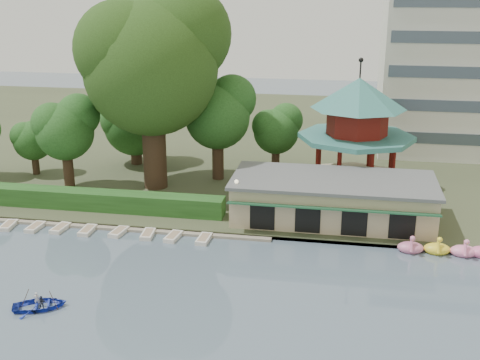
% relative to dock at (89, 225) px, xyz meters
% --- Properties ---
extents(ground_plane, '(220.00, 220.00, 0.00)m').
position_rel_dock_xyz_m(ground_plane, '(12.00, -17.20, -0.12)').
color(ground_plane, slate).
rests_on(ground_plane, ground).
extents(shore, '(220.00, 70.00, 0.40)m').
position_rel_dock_xyz_m(shore, '(12.00, 34.80, 0.08)').
color(shore, '#424930').
rests_on(shore, ground).
extents(embankment, '(220.00, 0.60, 0.30)m').
position_rel_dock_xyz_m(embankment, '(12.00, 0.10, 0.03)').
color(embankment, gray).
rests_on(embankment, ground).
extents(dock, '(34.00, 1.60, 0.24)m').
position_rel_dock_xyz_m(dock, '(0.00, 0.00, 0.00)').
color(dock, gray).
rests_on(dock, ground).
extents(boathouse, '(18.60, 9.39, 3.90)m').
position_rel_dock_xyz_m(boathouse, '(22.00, 4.77, 2.25)').
color(boathouse, tan).
rests_on(boathouse, shore).
extents(pavilion, '(12.40, 12.40, 13.50)m').
position_rel_dock_xyz_m(pavilion, '(24.00, 14.80, 7.36)').
color(pavilion, tan).
rests_on(pavilion, shore).
extents(hedge, '(30.00, 2.00, 1.80)m').
position_rel_dock_xyz_m(hedge, '(-3.00, 3.30, 1.18)').
color(hedge, '#275820').
rests_on(hedge, shore).
extents(lamp_post, '(0.36, 0.36, 4.28)m').
position_rel_dock_xyz_m(lamp_post, '(13.50, 1.80, 3.22)').
color(lamp_post, black).
rests_on(lamp_post, shore).
extents(big_tree, '(15.14, 14.11, 21.12)m').
position_rel_dock_xyz_m(big_tree, '(3.19, 11.02, 14.03)').
color(big_tree, '#3A281C').
rests_on(big_tree, shore).
extents(small_trees, '(38.93, 16.90, 11.56)m').
position_rel_dock_xyz_m(small_trees, '(-0.62, 14.74, 6.26)').
color(small_trees, '#3A281C').
rests_on(small_trees, shore).
extents(moored_rowboats, '(27.21, 2.74, 0.36)m').
position_rel_dock_xyz_m(moored_rowboats, '(-1.97, -1.44, 0.06)').
color(moored_rowboats, silver).
rests_on(moored_rowboats, ground).
extents(rowboat_with_passengers, '(6.04, 5.31, 2.01)m').
position_rel_dock_xyz_m(rowboat_with_passengers, '(2.74, -14.57, 0.40)').
color(rowboat_with_passengers, '#2136B0').
rests_on(rowboat_with_passengers, ground).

